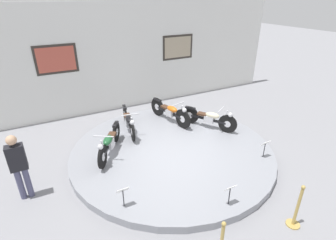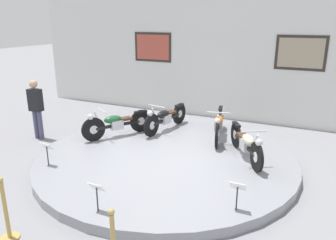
% 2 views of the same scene
% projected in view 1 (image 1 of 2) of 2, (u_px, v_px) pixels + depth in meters
% --- Properties ---
extents(ground_plane, '(60.00, 60.00, 0.00)m').
position_uv_depth(ground_plane, '(172.00, 153.00, 7.81)').
color(ground_plane, gray).
extents(display_platform, '(5.85, 5.85, 0.20)m').
position_uv_depth(display_platform, '(172.00, 150.00, 7.77)').
color(display_platform, gray).
rests_on(display_platform, ground_plane).
extents(back_wall, '(14.00, 0.22, 4.09)m').
position_uv_depth(back_wall, '(123.00, 57.00, 10.16)').
color(back_wall, silver).
rests_on(back_wall, ground_plane).
extents(motorcycle_green, '(1.10, 1.69, 0.79)m').
position_uv_depth(motorcycle_green, '(109.00, 142.00, 7.28)').
color(motorcycle_green, black).
rests_on(motorcycle_green, display_platform).
extents(motorcycle_black, '(0.54, 1.95, 0.78)m').
position_uv_depth(motorcycle_black, '(129.00, 121.00, 8.48)').
color(motorcycle_black, black).
rests_on(motorcycle_black, display_platform).
extents(motorcycle_orange, '(0.62, 1.98, 0.81)m').
position_uv_depth(motorcycle_orange, '(170.00, 111.00, 9.11)').
color(motorcycle_orange, black).
rests_on(motorcycle_orange, display_platform).
extents(motorcycle_cream, '(1.08, 1.70, 0.79)m').
position_uv_depth(motorcycle_cream, '(209.00, 118.00, 8.69)').
color(motorcycle_cream, black).
rests_on(motorcycle_cream, display_platform).
extents(info_placard_front_left, '(0.26, 0.11, 0.51)m').
position_uv_depth(info_placard_front_left, '(123.00, 193.00, 5.46)').
color(info_placard_front_left, '#333338').
rests_on(info_placard_front_left, display_platform).
extents(info_placard_front_centre, '(0.26, 0.11, 0.51)m').
position_uv_depth(info_placard_front_centre, '(230.00, 191.00, 5.51)').
color(info_placard_front_centre, '#333338').
rests_on(info_placard_front_centre, display_platform).
extents(info_placard_front_right, '(0.26, 0.11, 0.51)m').
position_uv_depth(info_placard_front_right, '(265.00, 146.00, 7.13)').
color(info_placard_front_right, '#333338').
rests_on(info_placard_front_right, display_platform).
extents(visitor_standing, '(0.36, 0.22, 1.64)m').
position_uv_depth(visitor_standing, '(18.00, 164.00, 5.75)').
color(visitor_standing, '#4C4C6B').
rests_on(visitor_standing, ground_plane).
extents(stanchion_post_right_of_entry, '(0.28, 0.28, 1.02)m').
position_uv_depth(stanchion_post_right_of_entry, '(296.00, 212.00, 5.26)').
color(stanchion_post_right_of_entry, tan).
rests_on(stanchion_post_right_of_entry, ground_plane).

